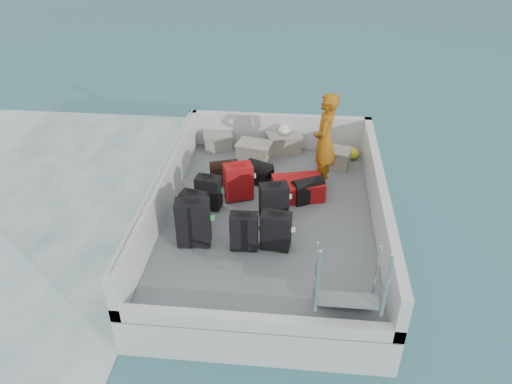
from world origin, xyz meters
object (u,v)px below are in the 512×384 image
suitcase_5 (238,182)px  crate_0 (218,142)px  suitcase_0 (193,223)px  suitcase_4 (244,232)px  suitcase_6 (276,231)px  crate_2 (284,144)px  suitcase_2 (209,193)px  suitcase_8 (298,188)px  crate_3 (334,158)px  passenger (325,141)px  suitcase_7 (274,202)px  crate_1 (254,153)px  suitcase_1 (194,209)px

suitcase_5 → crate_0: 1.88m
suitcase_0 → suitcase_4: suitcase_0 is taller
suitcase_6 → crate_2: suitcase_6 is taller
suitcase_2 → suitcase_8: size_ratio=0.69×
suitcase_8 → crate_3: size_ratio=1.51×
suitcase_0 → passenger: size_ratio=0.45×
suitcase_8 → suitcase_7: bearing=137.4°
suitcase_4 → crate_1: bearing=90.2°
suitcase_8 → suitcase_4: bearing=139.3°
suitcase_4 → crate_0: suitcase_4 is taller
suitcase_0 → suitcase_8: suitcase_0 is taller
suitcase_4 → crate_1: suitcase_4 is taller
suitcase_0 → crate_2: 3.29m
suitcase_8 → crate_0: suitcase_8 is taller
suitcase_6 → crate_1: bearing=109.8°
suitcase_5 → crate_0: bearing=88.7°
suitcase_6 → crate_1: (-0.58, 2.59, -0.12)m
suitcase_7 → suitcase_1: bearing=177.8°
crate_2 → suitcase_0: bearing=-111.1°
suitcase_7 → crate_3: bearing=45.3°
suitcase_4 → suitcase_6: size_ratio=1.00×
suitcase_1 → suitcase_6: bearing=-6.5°
suitcase_7 → crate_3: (1.02, 1.81, -0.14)m
suitcase_1 → suitcase_6: (1.32, -0.47, 0.01)m
suitcase_2 → suitcase_4: size_ratio=0.97×
crate_3 → crate_1: bearing=178.7°
crate_1 → crate_2: 0.70m
suitcase_7 → suitcase_6: bearing=-98.8°
passenger → suitcase_5: bearing=-56.1°
suitcase_4 → suitcase_7: suitcase_7 is taller
suitcase_0 → crate_3: (2.16, 2.59, -0.21)m
suitcase_6 → suitcase_2: bearing=148.2°
suitcase_1 → crate_2: (1.28, 2.56, -0.11)m
crate_1 → crate_2: bearing=39.0°
crate_3 → suitcase_7: bearing=-119.5°
suitcase_1 → crate_1: size_ratio=0.96×
suitcase_1 → crate_0: bearing=104.0°
crate_0 → suitcase_2: bearing=-84.7°
suitcase_4 → suitcase_2: bearing=122.7°
crate_0 → crate_3: (2.30, -0.47, 0.01)m
crate_2 → passenger: passenger is taller
suitcase_0 → suitcase_4: bearing=-7.8°
suitcase_0 → crate_2: bearing=63.3°
suitcase_0 → crate_0: 3.07m
crate_1 → passenger: passenger is taller
suitcase_5 → crate_1: suitcase_5 is taller
suitcase_5 → suitcase_8: size_ratio=0.77×
suitcase_5 → suitcase_7: size_ratio=1.04×
crate_0 → crate_1: (0.78, -0.44, 0.02)m
suitcase_2 → suitcase_5: (0.45, 0.33, 0.03)m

